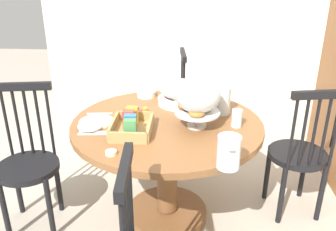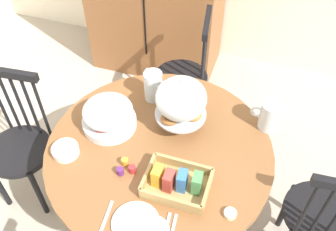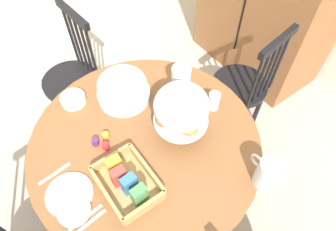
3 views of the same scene
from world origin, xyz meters
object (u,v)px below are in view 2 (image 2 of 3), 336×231
at_px(orange_juice_pitcher, 153,87).
at_px(butter_dish, 230,214).
at_px(fruit_platter_covered, 108,115).
at_px(windsor_chair_far_side, 320,218).
at_px(windsor_chair_near_window, 184,78).
at_px(windsor_chair_by_cabinet, 21,148).
at_px(cereal_bowl, 65,151).
at_px(drinking_glass, 189,89).
at_px(dining_table, 160,171).
at_px(milk_pitcher, 270,117).
at_px(china_plate_large, 136,223).
at_px(cereal_basket, 177,182).
at_px(china_plate_small, 153,231).
at_px(pastry_stand_with_dome, 181,100).

distance_m(orange_juice_pitcher, butter_dish, 0.87).
distance_m(fruit_platter_covered, orange_juice_pitcher, 0.33).
bearing_deg(windsor_chair_far_side, orange_juice_pitcher, 163.09).
height_order(windsor_chair_near_window, windsor_chair_by_cabinet, same).
bearing_deg(cereal_bowl, drinking_glass, 51.37).
height_order(dining_table, milk_pitcher, milk_pitcher).
bearing_deg(china_plate_large, cereal_basket, 63.88).
relative_size(dining_table, windsor_chair_by_cabinet, 1.24).
relative_size(dining_table, fruit_platter_covered, 4.05).
xyz_separation_m(dining_table, cereal_bowl, (-0.45, -0.19, 0.23)).
xyz_separation_m(windsor_chair_by_cabinet, china_plate_small, (1.04, -0.41, 0.30)).
relative_size(china_plate_large, cereal_bowl, 1.57).
distance_m(fruit_platter_covered, cereal_basket, 0.55).
height_order(windsor_chair_near_window, china_plate_large, windsor_chair_near_window).
bearing_deg(dining_table, windsor_chair_by_cabinet, -176.48).
bearing_deg(cereal_bowl, china_plate_small, -25.29).
height_order(windsor_chair_far_side, pastry_stand_with_dome, pastry_stand_with_dome).
xyz_separation_m(windsor_chair_near_window, fruit_platter_covered, (-0.20, -0.83, 0.37)).
relative_size(milk_pitcher, cereal_bowl, 1.41).
bearing_deg(windsor_chair_far_side, drinking_glass, 155.16).
height_order(pastry_stand_with_dome, fruit_platter_covered, pastry_stand_with_dome).
bearing_deg(windsor_chair_near_window, orange_juice_pitcher, -94.10).
relative_size(windsor_chair_near_window, china_plate_small, 6.50).
bearing_deg(windsor_chair_by_cabinet, cereal_basket, -7.90).
height_order(windsor_chair_by_cabinet, fruit_platter_covered, windsor_chair_by_cabinet).
xyz_separation_m(windsor_chair_far_side, china_plate_large, (-0.87, -0.48, 0.29)).
bearing_deg(orange_juice_pitcher, cereal_bowl, -118.60).
relative_size(dining_table, china_plate_large, 5.52).
xyz_separation_m(orange_juice_pitcher, drinking_glass, (0.20, 0.08, -0.03)).
bearing_deg(windsor_chair_by_cabinet, china_plate_small, -21.37).
bearing_deg(orange_juice_pitcher, butter_dish, -46.33).
xyz_separation_m(milk_pitcher, drinking_glass, (-0.48, 0.10, -0.02)).
bearing_deg(windsor_chair_near_window, butter_dish, -64.54).
bearing_deg(windsor_chair_by_cabinet, cereal_bowl, -16.00).
xyz_separation_m(fruit_platter_covered, china_plate_small, (0.44, -0.53, -0.07)).
xyz_separation_m(pastry_stand_with_dome, cereal_basket, (0.10, -0.39, -0.16)).
relative_size(windsor_chair_far_side, china_plate_small, 6.50).
bearing_deg(dining_table, milk_pitcher, 32.70).
distance_m(dining_table, cereal_bowl, 0.54).
height_order(windsor_chair_near_window, milk_pitcher, windsor_chair_near_window).
relative_size(windsor_chair_by_cabinet, windsor_chair_far_side, 1.00).
distance_m(orange_juice_pitcher, milk_pitcher, 0.68).
relative_size(windsor_chair_near_window, fruit_platter_covered, 3.25).
height_order(orange_juice_pitcher, butter_dish, orange_juice_pitcher).
xyz_separation_m(windsor_chair_by_cabinet, fruit_platter_covered, (0.59, 0.12, 0.37)).
bearing_deg(china_plate_small, orange_juice_pitcher, 109.44).
height_order(milk_pitcher, china_plate_small, milk_pitcher).
relative_size(pastry_stand_with_dome, milk_pitcher, 1.75).
xyz_separation_m(china_plate_large, drinking_glass, (-0.00, 0.88, 0.05)).
distance_m(windsor_chair_by_cabinet, china_plate_large, 1.07).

